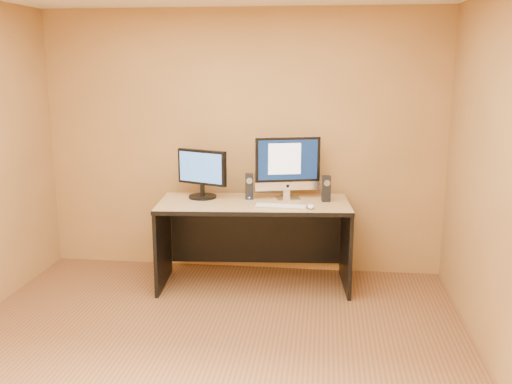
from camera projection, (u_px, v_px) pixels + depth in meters
floor at (202, 362)px, 4.03m from camera, size 4.00×4.00×0.00m
walls at (198, 183)px, 3.75m from camera, size 4.00×4.00×2.60m
desk at (254, 244)px, 5.37m from camera, size 1.82×0.92×0.81m
imac at (288, 168)px, 5.33m from camera, size 0.67×0.39×0.61m
second_monitor at (202, 174)px, 5.40m from camera, size 0.59×0.44×0.46m
speaker_left at (249, 186)px, 5.38m from camera, size 0.09×0.09×0.24m
speaker_right at (326, 189)px, 5.29m from camera, size 0.09×0.09×0.24m
keyboard at (281, 206)px, 5.09m from camera, size 0.48×0.16×0.02m
mouse at (311, 206)px, 5.04m from camera, size 0.06×0.11×0.04m
cable_a at (292, 196)px, 5.49m from camera, size 0.09×0.23×0.01m
cable_b at (283, 195)px, 5.55m from camera, size 0.05×0.20×0.01m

